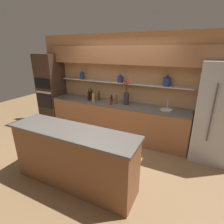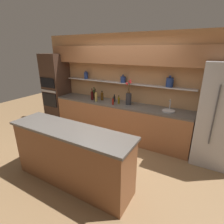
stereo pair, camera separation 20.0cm
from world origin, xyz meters
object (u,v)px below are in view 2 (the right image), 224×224
object	(u,v)px
sink_fixture	(169,110)
flower_vase	(129,97)
bottle_wine_3	(94,94)
bottle_wine_5	(95,95)
bottle_wine_6	(92,96)
bottle_spirit_7	(102,96)
bottle_spirit_2	(96,97)
refrigerator	(223,116)
bottle_sauce_4	(113,102)
oven_tower	(57,89)
bottle_sauce_1	(114,99)
bottle_oil_0	(119,101)

from	to	relation	value
sink_fixture	flower_vase	bearing A→B (deg)	179.07
bottle_wine_3	bottle_wine_5	world-z (taller)	bottle_wine_3
flower_vase	sink_fixture	distance (m)	1.00
bottle_wine_6	bottle_spirit_7	bearing A→B (deg)	23.44
bottle_spirit_2	bottle_wine_6	world-z (taller)	bottle_wine_6
flower_vase	sink_fixture	world-z (taller)	flower_vase
sink_fixture	bottle_wine_6	xyz separation A→B (m)	(-2.02, -0.08, 0.09)
bottle_spirit_2	refrigerator	bearing A→B (deg)	1.91
bottle_spirit_2	bottle_sauce_4	distance (m)	0.53
oven_tower	bottle_wine_6	size ratio (longest dim) A/B	6.62
flower_vase	bottle_spirit_7	world-z (taller)	flower_vase
oven_tower	bottle_spirit_7	world-z (taller)	oven_tower
refrigerator	flower_vase	bearing A→B (deg)	178.14
refrigerator	bottle_spirit_7	distance (m)	2.79
bottle_sauce_1	bottle_spirit_2	size ratio (longest dim) A/B	0.69
flower_vase	bottle_oil_0	world-z (taller)	flower_vase
bottle_spirit_7	bottle_sauce_4	bearing A→B (deg)	-25.12
flower_vase	bottle_wine_5	size ratio (longest dim) A/B	2.16
bottle_spirit_2	bottle_spirit_7	xyz separation A→B (m)	(0.07, 0.18, -0.01)
bottle_sauce_1	bottle_wine_6	bearing A→B (deg)	-166.01
bottle_spirit_2	bottle_oil_0	bearing A→B (deg)	8.28
bottle_sauce_4	bottle_wine_5	bearing A→B (deg)	162.10
bottle_sauce_1	bottle_wine_5	bearing A→B (deg)	-176.32
refrigerator	flower_vase	world-z (taller)	refrigerator
bottle_sauce_1	sink_fixture	bearing A→B (deg)	-2.98
bottle_wine_3	bottle_sauce_1	bearing A→B (deg)	-2.92
bottle_spirit_2	bottle_wine_3	distance (m)	0.35
sink_fixture	bottle_spirit_7	world-z (taller)	bottle_spirit_7
bottle_wine_3	bottle_spirit_7	xyz separation A→B (m)	(0.31, -0.08, -0.01)
bottle_wine_3	bottle_wine_5	bearing A→B (deg)	-38.29
bottle_sauce_1	bottle_wine_5	world-z (taller)	bottle_wine_5
bottle_sauce_1	oven_tower	bearing A→B (deg)	-177.52
flower_vase	bottle_spirit_7	distance (m)	0.79
bottle_sauce_4	bottle_wine_6	world-z (taller)	bottle_wine_6
bottle_sauce_1	bottle_wine_6	distance (m)	0.62
sink_fixture	bottle_sauce_1	xyz separation A→B (m)	(-1.42, 0.07, 0.05)
bottle_wine_5	bottle_spirit_7	size ratio (longest dim) A/B	1.11
oven_tower	bottle_oil_0	distance (m)	2.19
bottle_sauce_1	bottle_sauce_4	bearing A→B (deg)	-68.60
bottle_sauce_1	bottle_spirit_7	bearing A→B (deg)	-173.21
refrigerator	bottle_wine_6	bearing A→B (deg)	-179.50
refrigerator	bottle_sauce_4	size ratio (longest dim) A/B	11.25
bottle_oil_0	bottle_wine_5	distance (m)	0.77
bottle_wine_3	bottle_wine_5	distance (m)	0.11
bottle_wine_3	bottle_sauce_4	distance (m)	0.81
oven_tower	refrigerator	bearing A→B (deg)	-0.47
sink_fixture	bottle_spirit_7	bearing A→B (deg)	178.97
flower_vase	bottle_wine_3	world-z (taller)	flower_vase
refrigerator	bottle_wine_3	distance (m)	3.11
bottle_wine_5	refrigerator	bearing A→B (deg)	-1.64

